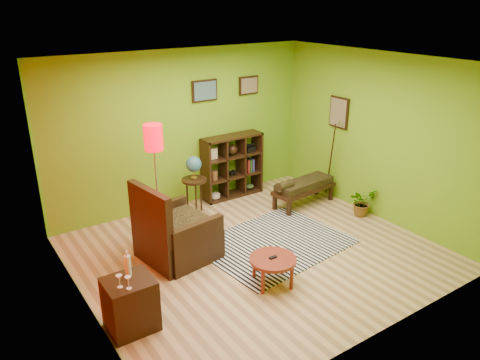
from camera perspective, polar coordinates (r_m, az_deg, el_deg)
ground at (r=7.13m, az=1.99°, el=-8.81°), size 5.00×5.00×0.00m
room_shell at (r=6.38m, az=1.44°, el=5.12°), size 5.04×4.54×2.82m
zebra_rug at (r=7.39m, az=4.16°, el=-7.67°), size 2.37×1.91×0.01m
coffee_table at (r=6.28m, az=4.02°, el=-9.88°), size 0.63×0.63×0.40m
armchair at (r=6.90m, az=-8.01°, el=-6.71°), size 1.12×1.12×1.20m
side_cabinet at (r=5.66m, az=-13.23°, el=-14.50°), size 0.54×0.49×0.95m
floor_lamp at (r=6.94m, az=-10.43°, el=3.80°), size 0.28×0.28×1.89m
globe_table at (r=8.08m, az=-5.65°, el=1.13°), size 0.44×0.44×1.06m
cube_shelf at (r=8.87m, az=-0.87°, el=1.72°), size 1.20×0.35×1.20m
bench at (r=8.60m, az=7.65°, el=-0.76°), size 1.30×0.56×0.58m
potted_plant at (r=8.48m, az=14.61°, el=-2.95°), size 0.46×0.50×0.38m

